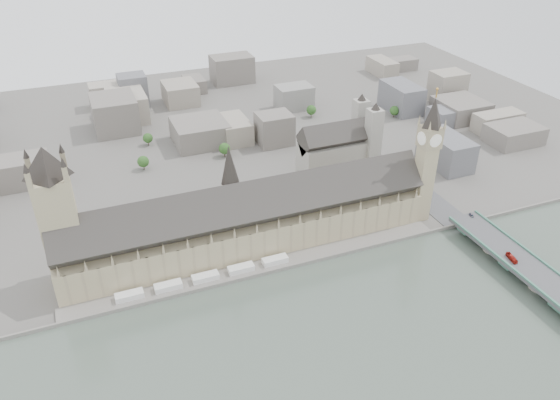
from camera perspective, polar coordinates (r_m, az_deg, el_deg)
name	(u,v)px	position (r m, az deg, el deg)	size (l,w,h in m)	color
ground	(258,262)	(387.19, -2.28, -6.53)	(900.00, 900.00, 0.00)	#595651
embankment_wall	(266,273)	(375.12, -1.50, -7.64)	(600.00, 1.50, 3.00)	slate
river_terrace	(262,267)	(380.97, -1.90, -7.05)	(270.00, 15.00, 2.00)	slate
terrace_tents	(205,277)	(370.99, -7.80, -7.99)	(118.00, 7.00, 4.00)	white
palace_of_westminster	(248,221)	(389.34, -3.34, -2.23)	(265.00, 40.73, 55.44)	tan
elizabeth_tower	(428,152)	(421.05, 15.18, 4.90)	(17.00, 17.00, 107.50)	tan
victoria_tower	(57,212)	(365.07, -22.26, -1.19)	(30.00, 30.00, 100.00)	tan
central_tower	(230,176)	(374.03, -5.26, 2.48)	(13.00, 13.00, 48.00)	gray
westminster_bridge	(531,275)	(403.63, 24.74, -7.18)	(25.00, 325.00, 10.25)	#474749
westminster_abbey	(339,150)	(487.32, 6.19, 5.18)	(68.00, 36.00, 64.00)	gray
city_skyline_inland	(178,115)	(586.37, -10.58, 8.75)	(720.00, 360.00, 38.00)	gray
park_trees	(220,214)	(427.82, -6.30, -1.45)	(110.00, 30.00, 15.00)	#1E4619
red_bus_north	(512,258)	(403.35, 23.05, -5.58)	(2.59, 11.06, 3.08)	#A81B13
car_approach	(472,215)	(442.03, 19.40, -1.52)	(2.14, 5.28, 1.53)	gray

